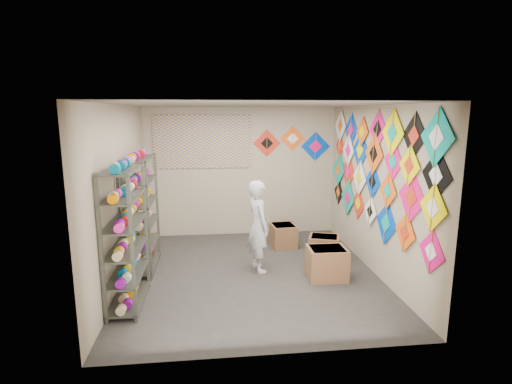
{
  "coord_description": "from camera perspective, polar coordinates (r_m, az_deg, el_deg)",
  "views": [
    {
      "loc": [
        -0.63,
        -6.11,
        2.57
      ],
      "look_at": [
        0.1,
        0.3,
        1.3
      ],
      "focal_mm": 28.0,
      "sensor_mm": 36.0,
      "label": 1
    }
  ],
  "objects": [
    {
      "name": "string_spools",
      "position": [
        6.21,
        -16.98,
        -3.58
      ],
      "size": [
        0.12,
        2.36,
        0.12
      ],
      "color": "#FF2CB0",
      "rests_on": "ground"
    },
    {
      "name": "room_walls",
      "position": [
        6.21,
        -0.6,
        2.57
      ],
      "size": [
        4.5,
        4.5,
        4.5
      ],
      "color": "tan",
      "rests_on": "ground"
    },
    {
      "name": "shelf_rack_back",
      "position": [
        6.86,
        -15.98,
        -2.97
      ],
      "size": [
        0.4,
        1.1,
        1.9
      ],
      "primitive_type": "cube",
      "color": "#4C5147",
      "rests_on": "ground"
    },
    {
      "name": "carton_a",
      "position": [
        6.49,
        10.07,
        -9.98
      ],
      "size": [
        0.61,
        0.52,
        0.5
      ],
      "primitive_type": "cube",
      "rotation": [
        0.0,
        0.0,
        -0.03
      ],
      "color": "brown",
      "rests_on": "ground"
    },
    {
      "name": "ground",
      "position": [
        6.66,
        -0.57,
        -11.56
      ],
      "size": [
        4.5,
        4.5,
        0.0
      ],
      "primitive_type": "plane",
      "color": "#2F2C29"
    },
    {
      "name": "kite_wall_display",
      "position": [
        6.71,
        16.48,
        3.09
      ],
      "size": [
        0.06,
        4.21,
        2.06
      ],
      "color": "#FF0D79",
      "rests_on": "room_walls"
    },
    {
      "name": "poster",
      "position": [
        8.36,
        -7.7,
        7.13
      ],
      "size": [
        2.0,
        0.01,
        1.1
      ],
      "primitive_type": "cube",
      "color": "#6D479B",
      "rests_on": "room_walls"
    },
    {
      "name": "back_wall_kites",
      "position": [
        8.55,
        5.3,
        6.96
      ],
      "size": [
        1.65,
        0.02,
        0.75
      ],
      "color": "red",
      "rests_on": "room_walls"
    },
    {
      "name": "shelf_rack_front",
      "position": [
        5.63,
        -18.11,
        -6.18
      ],
      "size": [
        0.4,
        1.1,
        1.9
      ],
      "primitive_type": "cube",
      "color": "#4C5147",
      "rests_on": "ground"
    },
    {
      "name": "carton_c",
      "position": [
        7.88,
        3.91,
        -6.22
      ],
      "size": [
        0.5,
        0.55,
        0.44
      ],
      "primitive_type": "cube",
      "rotation": [
        0.0,
        0.0,
        0.09
      ],
      "color": "brown",
      "rests_on": "ground"
    },
    {
      "name": "shopkeeper",
      "position": [
        6.56,
        0.33,
        -4.89
      ],
      "size": [
        0.74,
        0.65,
        1.52
      ],
      "primitive_type": "imported",
      "rotation": [
        0.0,
        0.0,
        1.84
      ],
      "color": "silver",
      "rests_on": "ground"
    },
    {
      "name": "carton_b",
      "position": [
        7.31,
        9.68,
        -7.85
      ],
      "size": [
        0.63,
        0.58,
        0.43
      ],
      "primitive_type": "cube",
      "rotation": [
        0.0,
        0.0,
        -0.34
      ],
      "color": "brown",
      "rests_on": "ground"
    }
  ]
}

